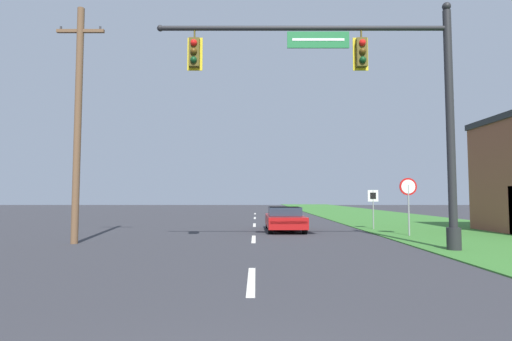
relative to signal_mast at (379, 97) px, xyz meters
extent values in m
cube|color=#38752D|center=(6.44, 19.53, -4.95)|extent=(10.00, 110.00, 0.04)
cube|color=silver|center=(-4.06, -4.47, -4.96)|extent=(0.16, 2.80, 0.01)
cube|color=silver|center=(-4.06, 3.53, -4.96)|extent=(0.16, 2.80, 0.01)
cube|color=silver|center=(-4.06, 11.53, -4.96)|extent=(0.16, 2.80, 0.01)
cube|color=silver|center=(-4.06, 19.53, -4.96)|extent=(0.16, 2.80, 0.01)
cube|color=silver|center=(-4.06, 27.53, -4.96)|extent=(0.16, 2.80, 0.01)
cylinder|color=#232326|center=(2.34, 0.00, -4.58)|extent=(0.44, 0.44, 0.70)
cylinder|color=#232326|center=(2.34, 0.00, -1.01)|extent=(0.26, 0.26, 7.83)
sphere|color=#232326|center=(2.34, 0.00, 3.04)|extent=(0.28, 0.28, 0.28)
cylinder|color=#232326|center=(-2.40, 0.00, 2.30)|extent=(9.47, 0.16, 0.16)
sphere|color=#232326|center=(-7.13, 0.00, 2.30)|extent=(0.21, 0.21, 0.21)
cube|color=#196B33|center=(-1.92, 0.00, 1.91)|extent=(2.04, 0.06, 0.55)
cube|color=white|center=(-1.92, -0.03, 1.91)|extent=(1.71, 0.01, 0.08)
cylinder|color=#4C4214|center=(-5.99, 0.00, 2.13)|extent=(0.06, 0.06, 0.35)
cube|color=yellow|center=(-5.99, 0.14, 1.48)|extent=(0.50, 0.03, 1.11)
cube|color=#4C4214|center=(-5.99, 0.00, 1.48)|extent=(0.34, 0.24, 0.95)
sphere|color=red|center=(-5.99, -0.14, 1.76)|extent=(0.22, 0.22, 0.22)
sphere|color=#51380F|center=(-5.99, -0.14, 1.48)|extent=(0.22, 0.22, 0.22)
sphere|color=#0F3D19|center=(-5.99, -0.14, 1.19)|extent=(0.22, 0.22, 0.22)
cylinder|color=#4C4214|center=(-0.50, 0.00, 2.13)|extent=(0.06, 0.06, 0.35)
cube|color=yellow|center=(-0.50, 0.14, 1.48)|extent=(0.50, 0.03, 1.11)
cube|color=#4C4214|center=(-0.50, 0.00, 1.48)|extent=(0.34, 0.24, 0.95)
sphere|color=red|center=(-0.50, -0.14, 1.76)|extent=(0.22, 0.22, 0.22)
sphere|color=#51380F|center=(-0.50, -0.14, 1.48)|extent=(0.22, 0.22, 0.22)
sphere|color=#0F3D19|center=(-0.50, -0.14, 1.19)|extent=(0.22, 0.22, 0.22)
cylinder|color=black|center=(-1.72, 9.21, -4.65)|extent=(0.22, 0.64, 0.64)
cylinder|color=black|center=(-3.32, 9.20, -4.65)|extent=(0.22, 0.64, 0.64)
cylinder|color=black|center=(-1.70, 5.95, -4.65)|extent=(0.22, 0.64, 0.64)
cylinder|color=black|center=(-3.30, 5.93, -4.65)|extent=(0.22, 0.64, 0.64)
cube|color=#AD1414|center=(-2.51, 7.57, -4.47)|extent=(1.86, 4.68, 0.55)
cube|color=#283342|center=(-2.51, 7.69, -3.98)|extent=(1.62, 1.97, 0.42)
cube|color=#AD1414|center=(-2.51, 7.69, -3.80)|extent=(1.58, 1.93, 0.06)
cube|color=#B71414|center=(-2.49, 5.27, -4.41)|extent=(1.67, 0.07, 0.14)
cylinder|color=gray|center=(2.68, 4.63, -3.83)|extent=(0.07, 0.07, 2.20)
cylinder|color=red|center=(2.68, 4.63, -2.80)|extent=(0.76, 0.04, 0.76)
cylinder|color=white|center=(2.68, 4.60, -2.80)|extent=(0.61, 0.01, 0.61)
cylinder|color=gray|center=(2.18, 8.17, -3.93)|extent=(0.06, 0.06, 2.00)
cube|color=white|center=(2.18, 8.17, -3.20)|extent=(0.55, 0.04, 0.60)
cube|color=black|center=(2.18, 8.14, -3.20)|extent=(0.31, 0.01, 0.34)
cylinder|color=brown|center=(-10.66, 2.00, -0.51)|extent=(0.26, 0.26, 8.92)
cube|color=brown|center=(-10.66, 2.00, 3.06)|extent=(1.80, 0.12, 0.12)
cylinder|color=#333338|center=(-11.41, 2.00, 3.18)|extent=(0.08, 0.08, 0.12)
cylinder|color=#333338|center=(-9.91, 2.00, 3.18)|extent=(0.08, 0.08, 0.12)
camera|label=1|loc=(-3.97, -12.80, -3.24)|focal=28.00mm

